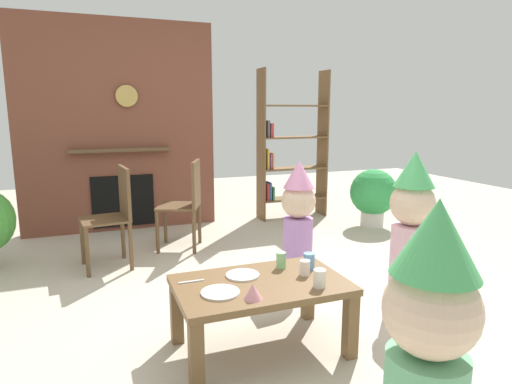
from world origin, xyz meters
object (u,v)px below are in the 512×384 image
object	(u,v)px
paper_cup_far_left	(309,261)
paper_plate_rear	(220,292)
paper_cup_near_right	(320,278)
coffee_table	(261,293)
dining_chair_middle	(187,199)
paper_cup_center	(281,260)
child_with_cone_hat	(428,356)
paper_cup_near_left	(305,268)
birthday_cake_slice	(253,291)
bookshelf	(288,151)
potted_plant_tall	(373,194)
paper_plate_front	(243,275)
child_by_the_chairs	(298,219)
child_in_pink	(411,226)
dining_chair_left	(115,211)

from	to	relation	value
paper_cup_far_left	paper_plate_rear	distance (m)	0.64
paper_cup_near_right	paper_plate_rear	distance (m)	0.55
coffee_table	dining_chair_middle	xyz separation A→B (m)	(0.01, 2.06, 0.16)
paper_cup_center	child_with_cone_hat	xyz separation A→B (m)	(-0.08, -1.34, 0.12)
paper_cup_near_right	child_with_cone_hat	distance (m)	1.01
paper_cup_near_left	birthday_cake_slice	size ratio (longest dim) A/B	0.91
paper_cup_far_left	paper_plate_rear	size ratio (longest dim) A/B	0.47
bookshelf	coffee_table	xyz separation A→B (m)	(-1.52, -2.91, -0.52)
birthday_cake_slice	paper_plate_rear	bearing A→B (deg)	137.70
paper_cup_near_left	paper_cup_near_right	size ratio (longest dim) A/B	0.88
dining_chair_middle	potted_plant_tall	world-z (taller)	dining_chair_middle
paper_cup_near_right	paper_cup_near_left	bearing A→B (deg)	87.58
coffee_table	paper_plate_front	bearing A→B (deg)	119.97
paper_cup_near_left	child_with_cone_hat	xyz separation A→B (m)	(-0.16, -1.18, 0.13)
bookshelf	dining_chair_middle	size ratio (longest dim) A/B	2.11
paper_cup_near_left	child_by_the_chairs	xyz separation A→B (m)	(0.38, 0.87, 0.06)
child_by_the_chairs	dining_chair_middle	size ratio (longest dim) A/B	1.11
coffee_table	dining_chair_middle	distance (m)	2.07
paper_cup_near_left	child_with_cone_hat	distance (m)	1.20
paper_cup_near_left	birthday_cake_slice	xyz separation A→B (m)	(-0.41, -0.21, -0.00)
paper_cup_center	potted_plant_tall	bearing A→B (deg)	43.06
child_with_cone_hat	paper_cup_near_right	bearing A→B (deg)	-14.71
paper_cup_far_left	child_by_the_chairs	world-z (taller)	child_by_the_chairs
paper_cup_center	paper_plate_rear	world-z (taller)	paper_cup_center
child_with_cone_hat	paper_plate_rear	bearing A→B (deg)	13.34
paper_cup_near_right	birthday_cake_slice	distance (m)	0.40
coffee_table	paper_plate_front	xyz separation A→B (m)	(-0.07, 0.12, 0.08)
paper_cup_center	dining_chair_middle	world-z (taller)	dining_chair_middle
child_in_pink	potted_plant_tall	size ratio (longest dim) A/B	1.59
paper_cup_near_right	paper_cup_far_left	xyz separation A→B (m)	(0.08, 0.28, -0.00)
child_in_pink	potted_plant_tall	bearing A→B (deg)	-127.76
bookshelf	dining_chair_left	xyz separation A→B (m)	(-2.22, -1.12, -0.36)
bookshelf	paper_plate_front	world-z (taller)	bookshelf
paper_cup_center	child_with_cone_hat	bearing A→B (deg)	-93.24
bookshelf	paper_plate_rear	bearing A→B (deg)	-120.94
child_by_the_chairs	dining_chair_middle	distance (m)	1.36
paper_plate_rear	birthday_cake_slice	bearing A→B (deg)	-42.30
coffee_table	paper_cup_near_right	bearing A→B (deg)	-34.50
paper_cup_near_right	birthday_cake_slice	bearing A→B (deg)	-178.04
potted_plant_tall	paper_plate_rear	bearing A→B (deg)	-139.36
paper_plate_rear	child_in_pink	world-z (taller)	child_in_pink
paper_cup_near_left	paper_plate_rear	world-z (taller)	paper_cup_near_left
paper_cup_center	child_by_the_chairs	world-z (taller)	child_by_the_chairs
bookshelf	dining_chair_left	distance (m)	2.51
dining_chair_left	paper_cup_far_left	bearing A→B (deg)	115.25
paper_cup_far_left	birthday_cake_slice	size ratio (longest dim) A/B	0.99
paper_cup_near_left	birthday_cake_slice	world-z (taller)	paper_cup_near_left
child_with_cone_hat	dining_chair_middle	size ratio (longest dim) A/B	1.25
paper_cup_center	child_by_the_chairs	bearing A→B (deg)	56.62
paper_cup_center	child_by_the_chairs	size ratio (longest dim) A/B	0.10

